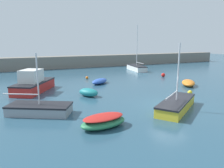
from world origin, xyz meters
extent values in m
cube|color=#284C60|center=(0.00, 0.00, -0.10)|extent=(120.00, 120.00, 0.20)
cube|color=slate|center=(0.00, 27.38, 1.09)|extent=(65.88, 2.71, 2.18)
cube|color=gray|center=(-9.50, 2.05, 0.29)|extent=(4.54, 3.58, 0.59)
cube|color=black|center=(-9.50, 2.05, 0.65)|extent=(4.63, 3.65, 0.12)
cylinder|color=silver|center=(-9.50, 2.05, 2.40)|extent=(0.10, 0.10, 3.63)
cylinder|color=silver|center=(-10.61, 2.66, 1.39)|extent=(2.27, 1.29, 0.08)
cube|color=white|center=(8.06, 18.87, 0.38)|extent=(2.38, 5.44, 0.77)
cube|color=black|center=(8.06, 18.87, 0.83)|extent=(2.43, 5.55, 0.12)
cylinder|color=silver|center=(8.06, 18.87, 4.18)|extent=(0.11, 0.11, 6.82)
cylinder|color=silver|center=(7.84, 17.39, 1.40)|extent=(0.52, 2.97, 0.09)
ellipsoid|color=teal|center=(-4.86, 5.41, 0.36)|extent=(2.03, 2.31, 0.73)
ellipsoid|color=orange|center=(6.94, 5.39, 0.32)|extent=(3.01, 3.28, 0.64)
ellipsoid|color=#2D56B7|center=(-1.83, 10.53, 0.30)|extent=(2.87, 2.64, 0.60)
cube|color=red|center=(-9.26, 9.49, 0.44)|extent=(4.61, 5.72, 0.89)
cube|color=black|center=(-9.26, 9.49, 0.95)|extent=(4.71, 5.84, 0.12)
cube|color=silver|center=(-9.46, 9.14, 1.57)|extent=(2.52, 2.67, 1.36)
cube|color=yellow|center=(-0.22, -1.07, 0.32)|extent=(5.10, 4.26, 0.64)
cube|color=black|center=(-0.22, -1.07, 0.70)|extent=(5.20, 4.35, 0.12)
cylinder|color=silver|center=(-0.22, -1.07, 2.75)|extent=(0.11, 0.11, 4.21)
cylinder|color=silver|center=(-1.35, -1.87, 1.43)|extent=(2.30, 1.67, 0.08)
ellipsoid|color=#287A4C|center=(-6.32, -1.91, 0.28)|extent=(3.09, 1.93, 0.56)
ellipsoid|color=red|center=(-6.32, -1.91, 0.61)|extent=(2.78, 1.74, 0.24)
sphere|color=red|center=(8.08, 11.49, 0.27)|extent=(0.54, 0.54, 0.54)
sphere|color=yellow|center=(4.05, 2.07, 0.21)|extent=(0.42, 0.42, 0.42)
sphere|color=orange|center=(-2.25, 14.14, 0.19)|extent=(0.38, 0.38, 0.38)
camera|label=1|loc=(-10.80, -13.20, 5.02)|focal=35.00mm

